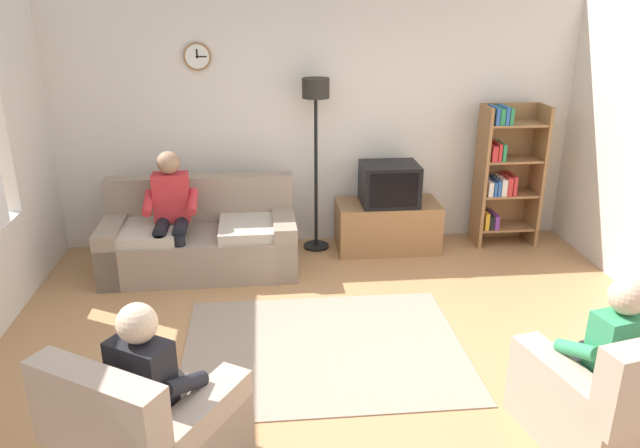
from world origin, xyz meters
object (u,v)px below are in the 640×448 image
Objects in this scene: tv_stand at (387,226)px; floor_lamp at (316,118)px; person_on_couch at (171,208)px; tv at (389,184)px; person_in_left_armchair at (155,380)px; person_in_right_armchair at (605,349)px; bookshelf at (504,174)px; couch at (201,240)px; armchair_near_bookshelf at (607,401)px; armchair_near_window at (150,435)px.

floor_lamp is at bearing 172.72° from tv_stand.
tv_stand is at bearing 11.62° from person_on_couch.
floor_lamp is (-0.77, 0.12, 0.70)m from tv.
floor_lamp is 3.57m from person_in_left_armchair.
person_in_right_armchair reaches higher than tv_stand.
person_in_left_armchair is (-1.98, -3.16, 0.34)m from tv_stand.
person_on_couch is at bearing -168.38° from tv_stand.
bookshelf is (1.30, 0.07, 0.53)m from tv_stand.
bookshelf is 4.60m from person_in_left_armchair.
tv_stand is at bearing -7.28° from floor_lamp.
person_in_left_armchair is at bearing -122.04° from tv_stand.
couch reaches higher than tv_stand.
armchair_near_bookshelf is at bearing -99.87° from bookshelf.
tv is 2.28m from person_on_couch.
person_in_left_armchair is at bearing -122.24° from tv.
armchair_near_bookshelf is (1.50, -3.29, -1.16)m from floor_lamp.
floor_lamp reaches higher than bookshelf.
floor_lamp reaches higher than couch.
person_in_left_armchair is (0.01, -2.81, 0.29)m from couch.
person_in_right_armchair is at bearing -77.02° from tv.
person_in_left_armchair reaches higher than armchair_near_bookshelf.
couch is at bearing -170.72° from tv.
person_on_couch is at bearing -159.08° from floor_lamp.
tv_stand is 2.32m from person_on_couch.
floor_lamp is 1.65× the size of person_in_left_armchair.
person_on_couch is at bearing -168.99° from tv.
tv is 0.48× the size of person_on_couch.
person_in_right_armchair is (-0.02, 0.09, 0.32)m from armchair_near_bookshelf.
person_on_couch reaches higher than couch.
person_in_left_armchair is (-1.20, -3.26, -0.85)m from floor_lamp.
floor_lamp reaches higher than tv.
couch is at bearing 134.41° from person_in_right_armchair.
person_on_couch is (-0.21, 2.77, 0.41)m from armchair_near_window.
floor_lamp is (1.21, 0.45, 1.14)m from couch.
bookshelf reaches higher than person_on_couch.
couch is 3.93m from armchair_near_bookshelf.
tv is 0.54× the size of person_in_right_armchair.
armchair_near_window is at bearing -122.23° from tv.
armchair_near_window is 0.33m from person_in_left_armchair.
armchair_near_bookshelf is at bearing -65.42° from floor_lamp.
tv is 3.28m from armchair_near_bookshelf.
floor_lamp is at bearing 20.28° from couch.
armchair_near_window is 1.04× the size of person_in_right_armchair.
bookshelf is 4.71m from armchair_near_window.
floor_lamp reaches higher than tv_stand.
tv_stand is at bearing 102.88° from armchair_near_bookshelf.
bookshelf is at bearing 8.56° from person_on_couch.
floor_lamp reaches higher than person_in_left_armchair.
couch and armchair_near_window have the same top height.
armchair_near_window is at bearing -179.09° from armchair_near_bookshelf.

